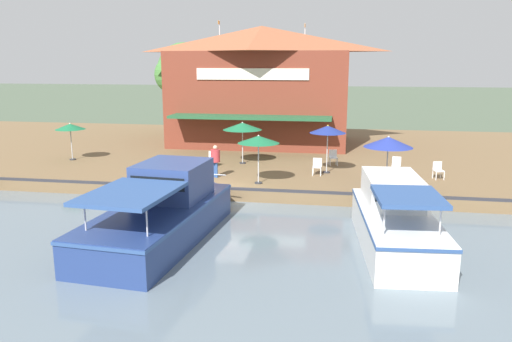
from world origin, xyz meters
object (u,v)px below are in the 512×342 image
Objects in this scene: patio_umbrella_back_row at (70,127)px; patio_umbrella_mid_patio_left at (388,142)px; cafe_chair_mid_patio at (333,157)px; tree_behind_restaurant at (181,71)px; waterfront_restaurant at (262,85)px; cafe_chair_back_row_seat at (211,158)px; cafe_chair_beside_entrance at (317,166)px; patio_umbrella_by_entrance at (328,130)px; person_mid_patio at (215,157)px; cafe_chair_far_corner_seat at (396,164)px; patio_umbrella_mid_patio_right at (258,140)px; cafe_chair_under_first_umbrella at (438,169)px; motorboat_far_downstream at (169,209)px; motorboat_mid_row at (392,216)px; patio_umbrella_far_corner at (242,126)px.

patio_umbrella_back_row is 0.91× the size of patio_umbrella_mid_patio_left.
cafe_chair_mid_patio is 16.84m from tree_behind_restaurant.
waterfront_restaurant is at bearing 129.53° from patio_umbrella_back_row.
cafe_chair_back_row_seat is 5.89m from cafe_chair_beside_entrance.
tree_behind_restaurant is at bearing -137.23° from patio_umbrella_by_entrance.
waterfront_restaurant is at bearing 177.34° from person_mid_patio.
patio_umbrella_back_row reaches higher than cafe_chair_mid_patio.
cafe_chair_far_corner_seat is (1.53, 3.25, 0.00)m from cafe_chair_mid_patio.
patio_umbrella_mid_patio_left is 2.82× the size of cafe_chair_back_row_seat.
cafe_chair_far_corner_seat is (8.66, 8.44, -3.59)m from waterfront_restaurant.
patio_umbrella_mid_patio_right reaches higher than cafe_chair_beside_entrance.
cafe_chair_beside_entrance is at bearing -89.04° from cafe_chair_under_first_umbrella.
motorboat_far_downstream is 22.99m from tree_behind_restaurant.
motorboat_far_downstream is (9.19, 0.83, -0.11)m from cafe_chair_back_row_seat.
motorboat_far_downstream is 1.19× the size of motorboat_mid_row.
cafe_chair_under_first_umbrella is (2.10, 10.20, -1.64)m from patio_umbrella_far_corner.
patio_umbrella_back_row is (-1.00, -14.82, -0.31)m from patio_umbrella_by_entrance.
person_mid_patio is 0.18× the size of motorboat_far_downstream.
patio_umbrella_back_row is 20.36m from cafe_chair_under_first_umbrella.
waterfront_restaurant is 14.56× the size of cafe_chair_far_corner_seat.
patio_umbrella_back_row is 2.55× the size of cafe_chair_beside_entrance.
cafe_chair_mid_patio is at bearing 103.98° from cafe_chair_back_row_seat.
person_mid_patio is (-0.75, -8.19, -1.11)m from patio_umbrella_mid_patio_left.
waterfront_restaurant is at bearing 62.41° from tree_behind_restaurant.
patio_umbrella_by_entrance reaches higher than patio_umbrella_back_row.
patio_umbrella_mid_patio_right is at bearing -47.24° from patio_umbrella_by_entrance.
cafe_chair_under_first_umbrella is 10.97m from person_mid_patio.
cafe_chair_under_first_umbrella is at bearing 127.43° from motorboat_far_downstream.
motorboat_far_downstream reaches higher than cafe_chair_under_first_umbrella.
motorboat_far_downstream is (9.78, 9.38, -1.58)m from patio_umbrella_back_row.
patio_umbrella_by_entrance is 2.94× the size of cafe_chair_back_row_seat.
motorboat_far_downstream is at bearing -44.01° from cafe_chair_far_corner_seat.
cafe_chair_far_corner_seat is at bearing 82.30° from patio_umbrella_far_corner.
motorboat_mid_row is (8.78, -1.00, -0.12)m from cafe_chair_far_corner_seat.
patio_umbrella_far_corner is 1.02× the size of patio_umbrella_mid_patio_right.
motorboat_far_downstream is at bearing -1.74° from waterfront_restaurant.
patio_umbrella_by_entrance reaches higher than motorboat_mid_row.
cafe_chair_back_row_seat is (-3.28, -3.17, -1.62)m from patio_umbrella_mid_patio_right.
patio_umbrella_far_corner is at bearing 1.03° from waterfront_restaurant.
motorboat_mid_row is (8.67, 8.81, -0.12)m from cafe_chair_back_row_seat.
cafe_chair_beside_entrance is 0.11× the size of motorboat_mid_row.
motorboat_mid_row is (17.44, 7.44, -3.71)m from waterfront_restaurant.
patio_umbrella_far_corner is 0.98× the size of patio_umbrella_mid_patio_left.
patio_umbrella_back_row is 0.30× the size of tree_behind_restaurant.
patio_umbrella_far_corner is 8.71m from patio_umbrella_mid_patio_left.
tree_behind_restaurant is at bearing -128.62° from cafe_chair_far_corner_seat.
motorboat_mid_row is (7.70, 3.00, -0.12)m from cafe_chair_beside_entrance.
patio_umbrella_back_row is at bearing -50.47° from waterfront_restaurant.
cafe_chair_mid_patio is at bearing 163.79° from cafe_chair_beside_entrance.
tree_behind_restaurant reaches higher than motorboat_mid_row.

